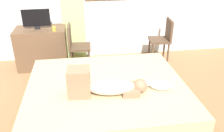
{
  "coord_description": "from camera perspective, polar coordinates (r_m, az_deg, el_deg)",
  "views": [
    {
      "loc": [
        -0.22,
        -2.42,
        2.03
      ],
      "look_at": [
        0.19,
        0.36,
        0.63
      ],
      "focal_mm": 37.94,
      "sensor_mm": 36.0,
      "label": 1
    }
  ],
  "objects": [
    {
      "name": "cat",
      "position": [
        2.93,
        11.15,
        -4.51
      ],
      "size": [
        0.34,
        0.2,
        0.21
      ],
      "color": "silver",
      "rests_on": "bed"
    },
    {
      "name": "tv_monitor",
      "position": [
        4.46,
        -17.79,
        10.8
      ],
      "size": [
        0.48,
        0.1,
        0.35
      ],
      "color": "black",
      "rests_on": "desk"
    },
    {
      "name": "curtain_left",
      "position": [
        4.62,
        -9.63,
        15.26
      ],
      "size": [
        0.44,
        0.06,
        2.33
      ],
      "primitive_type": "cube",
      "color": "#ADCC75",
      "rests_on": "ground"
    },
    {
      "name": "bed",
      "position": [
        3.16,
        -1.28,
        -8.12
      ],
      "size": [
        2.06,
        1.8,
        0.48
      ],
      "color": "#997A56",
      "rests_on": "ground"
    },
    {
      "name": "ground_plane",
      "position": [
        3.17,
        -2.5,
        -13.44
      ],
      "size": [
        16.0,
        16.0,
        0.0
      ],
      "primitive_type": "plane",
      "color": "olive"
    },
    {
      "name": "desk",
      "position": [
        4.62,
        -16.44,
        4.26
      ],
      "size": [
        0.9,
        0.56,
        0.74
      ],
      "color": "brown",
      "rests_on": "ground"
    },
    {
      "name": "chair_spare",
      "position": [
        4.64,
        12.24,
        6.7
      ],
      "size": [
        0.42,
        0.42,
        0.86
      ],
      "color": "#4C3828",
      "rests_on": "ground"
    },
    {
      "name": "cup",
      "position": [
        4.29,
        -13.8,
        8.72
      ],
      "size": [
        0.06,
        0.06,
        0.08
      ],
      "primitive_type": "cylinder",
      "color": "gold",
      "rests_on": "desk"
    },
    {
      "name": "person_lying",
      "position": [
        2.79,
        -2.08,
        -4.65
      ],
      "size": [
        0.94,
        0.32,
        0.34
      ],
      "color": "#CCB299",
      "rests_on": "bed"
    },
    {
      "name": "chair_by_desk",
      "position": [
        4.25,
        -8.75,
        5.14
      ],
      "size": [
        0.4,
        0.4,
        0.86
      ],
      "color": "#4C3828",
      "rests_on": "ground"
    }
  ]
}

